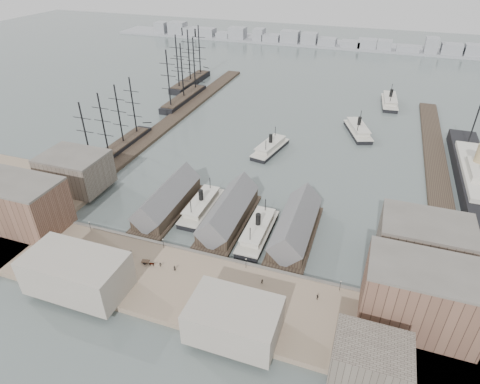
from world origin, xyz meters
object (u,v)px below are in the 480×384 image
at_px(ocean_steamer, 474,176).
at_px(horse_cart_left, 88,251).
at_px(horse_cart_right, 220,298).
at_px(tram, 364,311).
at_px(ferry_docked_west, 202,206).
at_px(horse_cart_center, 150,263).

bearing_deg(ocean_steamer, horse_cart_left, -143.28).
bearing_deg(horse_cart_left, horse_cart_right, -62.37).
xyz_separation_m(tram, horse_cart_left, (-90.88, -3.05, -1.08)).
height_order(ferry_docked_west, tram, ferry_docked_west).
bearing_deg(tram, horse_cart_center, -176.99).
relative_size(tram, horse_cart_left, 2.26).
bearing_deg(horse_cart_center, horse_cart_right, -113.60).
relative_size(ferry_docked_west, horse_cart_left, 6.19).
bearing_deg(horse_cart_right, tram, -106.04).
xyz_separation_m(ferry_docked_west, horse_cart_right, (25.13, -43.15, 0.41)).
height_order(horse_cart_left, horse_cart_right, horse_cart_right).
relative_size(ocean_steamer, tram, 9.22).
height_order(tram, horse_cart_left, tram).
height_order(horse_cart_center, horse_cart_right, horse_cart_center).
distance_m(tram, horse_cart_right, 41.29).
bearing_deg(ferry_docked_west, horse_cart_right, -59.78).
height_order(ferry_docked_west, horse_cart_center, ferry_docked_west).
xyz_separation_m(ocean_steamer, horse_cart_right, (-79.87, -101.89, -1.33)).
distance_m(tram, horse_cart_left, 90.94).
bearing_deg(horse_cart_right, ferry_docked_west, 3.30).
bearing_deg(horse_cart_left, horse_cart_center, -53.43).
bearing_deg(horse_cart_right, ocean_steamer, -65.01).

